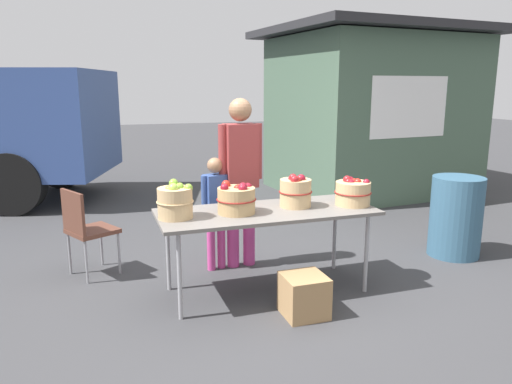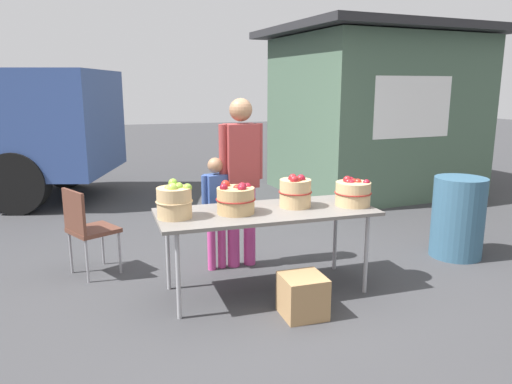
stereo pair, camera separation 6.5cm
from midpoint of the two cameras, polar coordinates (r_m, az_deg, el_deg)
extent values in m
plane|color=#38383A|center=(4.49, 1.61, -11.45)|extent=(40.00, 40.00, 0.00)
cube|color=slate|center=(4.25, 1.67, -2.34)|extent=(1.90, 0.76, 0.03)
cylinder|color=#99999E|center=(3.89, -8.63, -9.68)|extent=(0.04, 0.04, 0.72)
cylinder|color=#99999E|center=(4.44, 13.19, -7.08)|extent=(0.04, 0.04, 0.72)
cylinder|color=#99999E|center=(4.45, -9.88, -6.87)|extent=(0.04, 0.04, 0.72)
cylinder|color=#99999E|center=(4.93, 9.64, -4.94)|extent=(0.04, 0.04, 0.72)
cylinder|color=tan|center=(4.03, -9.10, -1.25)|extent=(0.28, 0.28, 0.25)
torus|color=tan|center=(4.02, -9.10, -1.07)|extent=(0.30, 0.30, 0.01)
sphere|color=#7AA833|center=(4.00, -8.61, 0.51)|extent=(0.07, 0.07, 0.07)
sphere|color=#7AA833|center=(4.00, -9.75, 0.34)|extent=(0.07, 0.07, 0.07)
sphere|color=#8CB738|center=(4.05, -8.54, 0.65)|extent=(0.07, 0.07, 0.07)
sphere|color=#7AA833|center=(4.10, -9.26, 1.05)|extent=(0.08, 0.08, 0.08)
sphere|color=#8CB738|center=(4.01, -9.52, 0.27)|extent=(0.07, 0.07, 0.07)
sphere|color=#7AA833|center=(3.98, -7.56, 0.48)|extent=(0.07, 0.07, 0.07)
sphere|color=#9EC647|center=(3.95, -9.30, 0.49)|extent=(0.08, 0.08, 0.08)
cylinder|color=tan|center=(4.12, -1.94, -1.00)|extent=(0.32, 0.32, 0.22)
torus|color=maroon|center=(4.12, -1.94, -0.85)|extent=(0.34, 0.34, 0.01)
sphere|color=#B22319|center=(4.18, -3.15, 0.88)|extent=(0.08, 0.08, 0.08)
sphere|color=maroon|center=(4.17, -0.55, 0.60)|extent=(0.07, 0.07, 0.07)
sphere|color=maroon|center=(4.05, -1.17, 0.61)|extent=(0.07, 0.07, 0.07)
sphere|color=maroon|center=(4.05, -3.35, 0.52)|extent=(0.07, 0.07, 0.07)
sphere|color=#B22319|center=(4.11, -1.75, 0.37)|extent=(0.08, 0.08, 0.08)
sphere|color=maroon|center=(4.04, -1.21, 0.40)|extent=(0.07, 0.07, 0.07)
cylinder|color=tan|center=(4.35, 5.04, -0.14)|extent=(0.28, 0.28, 0.25)
torus|color=maroon|center=(4.35, 5.05, 0.02)|extent=(0.30, 0.30, 0.01)
sphere|color=maroon|center=(4.32, 5.71, 1.54)|extent=(0.08, 0.08, 0.08)
sphere|color=maroon|center=(4.24, 4.95, 1.42)|extent=(0.08, 0.08, 0.08)
sphere|color=#B22319|center=(4.33, 5.19, 1.40)|extent=(0.07, 0.07, 0.07)
sphere|color=#B22319|center=(4.26, 5.22, 1.35)|extent=(0.07, 0.07, 0.07)
sphere|color=maroon|center=(4.30, 4.76, 1.67)|extent=(0.07, 0.07, 0.07)
sphere|color=maroon|center=(4.34, 4.63, 1.53)|extent=(0.07, 0.07, 0.07)
cylinder|color=tan|center=(4.48, 11.69, -0.21)|extent=(0.31, 0.31, 0.21)
torus|color=maroon|center=(4.48, 11.69, -0.07)|extent=(0.33, 0.33, 0.01)
sphere|color=maroon|center=(4.48, 11.05, 1.39)|extent=(0.08, 0.08, 0.08)
sphere|color=maroon|center=(4.46, 11.46, 1.02)|extent=(0.07, 0.07, 0.07)
sphere|color=maroon|center=(4.47, 11.21, 1.09)|extent=(0.08, 0.08, 0.08)
sphere|color=maroon|center=(4.57, 11.44, 1.34)|extent=(0.07, 0.07, 0.07)
sphere|color=maroon|center=(4.47, 13.23, 1.04)|extent=(0.06, 0.06, 0.06)
sphere|color=#B22319|center=(4.49, 11.80, 1.13)|extent=(0.07, 0.07, 0.07)
sphere|color=#B22319|center=(4.48, 12.24, 1.10)|extent=(0.07, 0.07, 0.07)
cylinder|color=#CC3F8C|center=(4.98, -0.39, -3.93)|extent=(0.12, 0.12, 0.83)
cylinder|color=#CC3F8C|center=(4.93, -2.29, -4.12)|extent=(0.12, 0.12, 0.83)
cube|color=maroon|center=(4.80, -1.38, 4.29)|extent=(0.32, 0.24, 0.62)
sphere|color=#936B4C|center=(4.76, -1.41, 9.61)|extent=(0.22, 0.22, 0.22)
cylinder|color=maroon|center=(4.86, 0.66, 4.80)|extent=(0.09, 0.09, 0.55)
cylinder|color=maroon|center=(4.74, -3.46, 4.60)|extent=(0.09, 0.09, 0.55)
cylinder|color=#CC3F8C|center=(4.94, -3.66, -5.78)|extent=(0.08, 0.08, 0.55)
cylinder|color=#CC3F8C|center=(4.89, -4.86, -5.99)|extent=(0.08, 0.08, 0.55)
cube|color=#334C8C|center=(4.79, -4.35, -0.38)|extent=(0.24, 0.19, 0.41)
sphere|color=#936B4C|center=(4.73, -4.41, 3.14)|extent=(0.15, 0.15, 0.15)
cylinder|color=#334C8C|center=(4.84, -3.08, 0.06)|extent=(0.06, 0.06, 0.37)
cylinder|color=#334C8C|center=(4.73, -5.66, -0.27)|extent=(0.06, 0.06, 0.37)
cube|color=#334C8C|center=(8.44, -22.75, 7.60)|extent=(2.34, 2.54, 1.60)
cube|color=black|center=(8.15, -17.32, 10.11)|extent=(0.56, 1.70, 0.80)
cylinder|color=black|center=(9.47, -21.11, 3.26)|extent=(0.94, 0.53, 0.90)
cylinder|color=black|center=(7.74, -25.97, 0.97)|extent=(0.94, 0.53, 0.90)
cube|color=#47604C|center=(8.73, 14.03, 8.64)|extent=(3.22, 2.68, 2.60)
cube|color=#262628|center=(8.76, 14.52, 17.67)|extent=(3.77, 3.23, 0.12)
cube|color=white|center=(7.65, 18.09, 9.43)|extent=(1.40, 0.18, 0.90)
cube|color=brown|center=(4.98, -18.13, -4.27)|extent=(0.54, 0.54, 0.04)
cube|color=brown|center=(4.85, -20.19, -2.16)|extent=(0.21, 0.37, 0.40)
cylinder|color=gray|center=(4.98, -15.30, -6.86)|extent=(0.02, 0.02, 0.42)
cylinder|color=gray|center=(5.27, -17.17, -5.92)|extent=(0.02, 0.02, 0.42)
cylinder|color=gray|center=(4.83, -18.81, -7.69)|extent=(0.02, 0.02, 0.42)
cylinder|color=gray|center=(5.13, -20.53, -6.67)|extent=(0.02, 0.02, 0.42)
cylinder|color=#335972|center=(5.66, 22.87, -2.75)|extent=(0.54, 0.54, 0.87)
cube|color=#A87F51|center=(4.00, 5.96, -12.00)|extent=(0.34, 0.34, 0.34)
camera|label=1|loc=(0.03, -89.59, 0.09)|focal=34.15mm
camera|label=2|loc=(0.03, 90.41, -0.09)|focal=34.15mm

